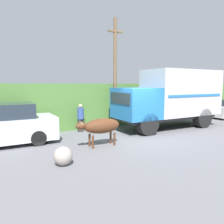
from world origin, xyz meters
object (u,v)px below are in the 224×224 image
at_px(brown_cow, 101,126).
at_px(pedestrian_on_hill, 81,117).
at_px(utility_pole, 115,72).
at_px(roadside_rock, 63,156).
at_px(parked_suv, 0,126).
at_px(cargo_truck, 172,97).

height_order(brown_cow, pedestrian_on_hill, pedestrian_on_hill).
relative_size(brown_cow, utility_pole, 0.31).
distance_m(brown_cow, roadside_rock, 2.55).
bearing_deg(roadside_rock, utility_pole, 45.58).
bearing_deg(brown_cow, parked_suv, 154.60).
xyz_separation_m(cargo_truck, parked_suv, (-9.22, 0.64, -1.03)).
distance_m(brown_cow, utility_pole, 4.85).
height_order(pedestrian_on_hill, roadside_rock, pedestrian_on_hill).
bearing_deg(parked_suv, brown_cow, -32.74).
relative_size(cargo_truck, utility_pole, 1.05).
bearing_deg(cargo_truck, brown_cow, -162.59).
bearing_deg(parked_suv, pedestrian_on_hill, 10.70).
distance_m(cargo_truck, roadside_rock, 8.25).
bearing_deg(parked_suv, utility_pole, 7.67).
xyz_separation_m(brown_cow, roadside_rock, (-2.05, -1.40, -0.55)).
xyz_separation_m(brown_cow, pedestrian_on_hill, (0.26, 3.11, -0.02)).
xyz_separation_m(cargo_truck, roadside_rock, (-7.54, -2.94, -1.58)).
distance_m(parked_suv, roadside_rock, 3.99).
distance_m(cargo_truck, pedestrian_on_hill, 5.56).
bearing_deg(cargo_truck, roadside_rock, -156.91).
height_order(pedestrian_on_hill, utility_pole, utility_pole).
bearing_deg(pedestrian_on_hill, parked_suv, 1.62).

